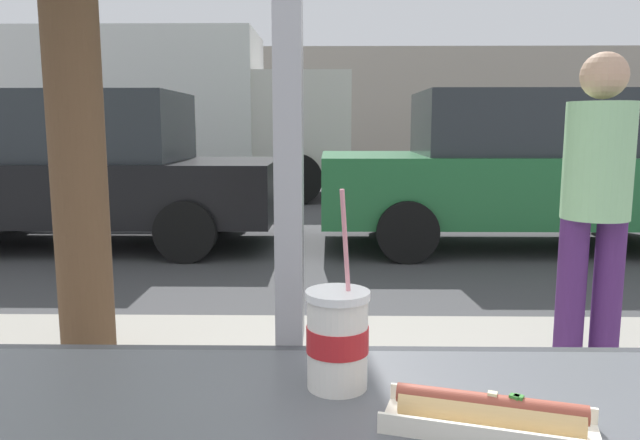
% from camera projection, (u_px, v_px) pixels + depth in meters
% --- Properties ---
extents(ground_plane, '(60.00, 60.00, 0.00)m').
position_uv_depth(ground_plane, '(325.00, 219.00, 9.14)').
color(ground_plane, '#424244').
extents(sidewalk_strip, '(16.00, 2.80, 0.11)m').
position_uv_depth(sidewalk_strip, '(313.00, 421.00, 2.81)').
color(sidewalk_strip, '#9E998E').
rests_on(sidewalk_strip, ground).
extents(building_facade_far, '(28.00, 1.20, 4.16)m').
position_uv_depth(building_facade_far, '(328.00, 106.00, 22.60)').
color(building_facade_far, '#A89E8E').
rests_on(building_facade_far, ground).
extents(soda_cup_left, '(0.10, 0.10, 0.31)m').
position_uv_depth(soda_cup_left, '(338.00, 338.00, 0.93)').
color(soda_cup_left, silver).
rests_on(soda_cup_left, window_counter).
extents(hotdog_tray_far, '(0.30, 0.17, 0.05)m').
position_uv_depth(hotdog_tray_far, '(489.00, 414.00, 0.81)').
color(hotdog_tray_far, silver).
rests_on(hotdog_tray_far, window_counter).
extents(parked_car_black, '(4.46, 2.01, 1.77)m').
position_uv_depth(parked_car_black, '(83.00, 170.00, 7.09)').
color(parked_car_black, black).
rests_on(parked_car_black, ground).
extents(parked_car_green, '(4.63, 1.98, 1.77)m').
position_uv_depth(parked_car_green, '(524.00, 169.00, 7.01)').
color(parked_car_green, '#236B38').
rests_on(parked_car_green, ground).
extents(box_truck, '(6.62, 2.44, 3.11)m').
position_uv_depth(box_truck, '(168.00, 110.00, 11.72)').
color(box_truck, silver).
rests_on(box_truck, ground).
extents(pedestrian, '(0.32, 0.32, 1.63)m').
position_uv_depth(pedestrian, '(596.00, 199.00, 2.96)').
color(pedestrian, '#4B2562').
rests_on(pedestrian, sidewalk_strip).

